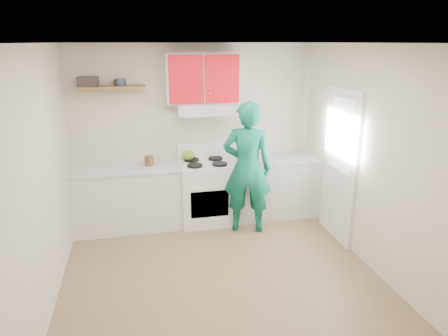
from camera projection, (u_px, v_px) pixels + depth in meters
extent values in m
plane|color=brown|center=(222.00, 277.00, 4.71)|extent=(3.80, 3.80, 0.00)
cube|color=white|center=(221.00, 43.00, 3.94)|extent=(3.60, 3.80, 0.04)
cube|color=beige|center=(195.00, 133.00, 6.10)|extent=(3.60, 0.04, 2.60)
cube|color=beige|center=(285.00, 260.00, 2.55)|extent=(3.60, 0.04, 2.60)
cube|color=beige|center=(41.00, 183.00, 3.95)|extent=(0.04, 3.80, 2.60)
cube|color=beige|center=(373.00, 160.00, 4.70)|extent=(0.04, 3.80, 2.60)
cube|color=white|center=(340.00, 166.00, 5.43)|extent=(0.05, 0.85, 2.05)
cube|color=white|center=(341.00, 135.00, 5.29)|extent=(0.01, 0.55, 0.95)
cube|color=silver|center=(128.00, 198.00, 5.85)|extent=(1.52, 0.60, 0.90)
cube|color=silver|center=(272.00, 187.00, 6.30)|extent=(1.32, 0.60, 0.90)
cube|color=white|center=(206.00, 192.00, 6.06)|extent=(0.76, 0.65, 0.92)
cube|color=silver|center=(203.00, 109.00, 5.79)|extent=(0.76, 0.44, 0.15)
cube|color=red|center=(202.00, 78.00, 5.72)|extent=(1.02, 0.33, 0.70)
cube|color=brown|center=(111.00, 87.00, 5.50)|extent=(0.90, 0.30, 0.04)
cube|color=#3B3436|center=(88.00, 81.00, 5.44)|extent=(0.29, 0.24, 0.13)
cylinder|color=#333D4C|center=(120.00, 82.00, 5.51)|extent=(0.17, 0.17, 0.09)
ellipsoid|color=olive|center=(188.00, 155.00, 6.03)|extent=(0.22, 0.22, 0.16)
cylinder|color=brown|center=(149.00, 161.00, 5.78)|extent=(0.15, 0.15, 0.16)
cube|color=olive|center=(263.00, 161.00, 6.05)|extent=(0.33, 0.26, 0.02)
cube|color=red|center=(298.00, 158.00, 6.22)|extent=(0.32, 0.28, 0.01)
imported|color=#0A624E|center=(247.00, 168.00, 5.64)|extent=(0.78, 0.62, 1.87)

